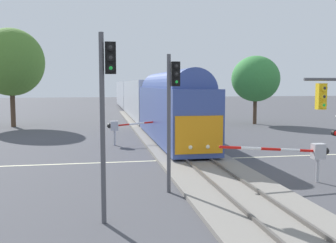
{
  "coord_description": "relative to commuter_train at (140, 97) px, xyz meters",
  "views": [
    {
      "loc": [
        -5.54,
        -22.3,
        4.53
      ],
      "look_at": [
        -0.92,
        3.22,
        2.0
      ],
      "focal_mm": 41.47,
      "sensor_mm": 36.0,
      "label": 1
    }
  ],
  "objects": [
    {
      "name": "ground_plane",
      "position": [
        -0.0,
        -28.74,
        -2.73
      ],
      "size": [
        220.0,
        220.0,
        0.0
      ],
      "primitive_type": "plane",
      "color": "#47474C"
    },
    {
      "name": "road_centre_stripe",
      "position": [
        -0.0,
        -28.74,
        -2.72
      ],
      "size": [
        44.0,
        0.2,
        0.01
      ],
      "color": "beige",
      "rests_on": "ground"
    },
    {
      "name": "railway_track",
      "position": [
        -0.0,
        -28.74,
        -2.63
      ],
      "size": [
        4.4,
        80.0,
        0.32
      ],
      "color": "gray",
      "rests_on": "ground"
    },
    {
      "name": "commuter_train",
      "position": [
        0.0,
        0.0,
        0.0
      ],
      "size": [
        3.04,
        64.46,
        5.16
      ],
      "color": "#384C93",
      "rests_on": "railway_track"
    },
    {
      "name": "crossing_gate_near",
      "position": [
        3.85,
        -35.0,
        -1.3
      ],
      "size": [
        5.29,
        0.4,
        1.85
      ],
      "color": "#B7B7BC",
      "rests_on": "ground"
    },
    {
      "name": "crossing_gate_far",
      "position": [
        -3.67,
        -22.49,
        -1.28
      ],
      "size": [
        6.13,
        0.4,
        1.95
      ],
      "color": "#B7B7BC",
      "rests_on": "ground"
    },
    {
      "name": "traffic_signal_near_left",
      "position": [
        -5.28,
        -38.61,
        1.37
      ],
      "size": [
        0.53,
        0.38,
        6.14
      ],
      "color": "#4C4C51",
      "rests_on": "ground"
    },
    {
      "name": "traffic_signal_median",
      "position": [
        -2.55,
        -35.44,
        1.11
      ],
      "size": [
        0.53,
        0.38,
        5.73
      ],
      "color": "#4C4C51",
      "rests_on": "ground"
    },
    {
      "name": "oak_far_right",
      "position": [
        11.85,
        -9.95,
        2.35
      ],
      "size": [
        5.35,
        5.35,
        7.63
      ],
      "color": "#4C3828",
      "rests_on": "ground"
    },
    {
      "name": "pine_left_background",
      "position": [
        -14.36,
        -8.07,
        4.03
      ],
      "size": [
        6.8,
        6.8,
        10.28
      ],
      "color": "#4C3828",
      "rests_on": "ground"
    }
  ]
}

